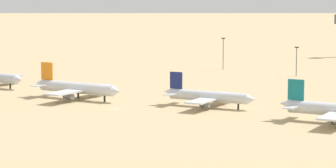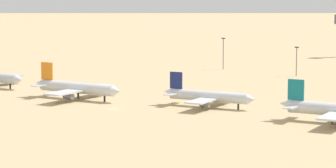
% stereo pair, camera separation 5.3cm
% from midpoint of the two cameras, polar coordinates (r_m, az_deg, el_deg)
% --- Properties ---
extents(ground, '(4000.00, 4000.00, 0.00)m').
position_cam_midpoint_polar(ground, '(260.24, -3.83, -1.75)').
color(ground, tan).
extents(parked_jet_orange_2, '(36.70, 30.72, 12.15)m').
position_cam_midpoint_polar(parked_jet_orange_2, '(281.51, -6.46, -0.27)').
color(parked_jet_orange_2, silver).
rests_on(parked_jet_orange_2, ground).
extents(parked_jet_navy_3, '(32.89, 27.62, 10.87)m').
position_cam_midpoint_polar(parked_jet_navy_3, '(262.80, 2.83, -0.87)').
color(parked_jet_navy_3, silver).
rests_on(parked_jet_navy_3, ground).
extents(light_pole_west, '(1.80, 0.50, 14.56)m').
position_cam_midpoint_polar(light_pole_west, '(373.86, 3.91, 2.33)').
color(light_pole_west, '#59595E').
rests_on(light_pole_west, ground).
extents(light_pole_mid, '(1.80, 0.50, 12.63)m').
position_cam_midpoint_polar(light_pole_mid, '(351.28, 9.03, 1.77)').
color(light_pole_mid, '#59595E').
rests_on(light_pole_mid, ground).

